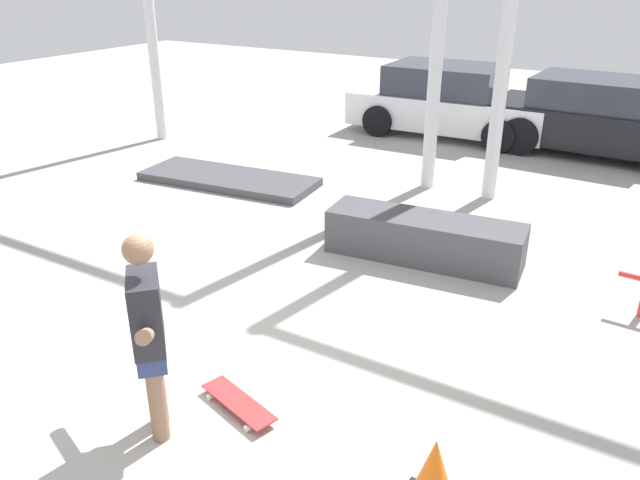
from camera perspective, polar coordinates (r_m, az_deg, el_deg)
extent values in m
plane|color=#B2ADA3|center=(5.55, -7.52, -12.34)|extent=(36.00, 36.00, 0.00)
cylinder|color=#8C664C|center=(4.98, -14.78, -12.38)|extent=(0.13, 0.13, 0.77)
cylinder|color=#8C664C|center=(4.83, -14.72, -13.64)|extent=(0.13, 0.13, 0.77)
cube|color=navy|center=(4.72, -15.16, -9.91)|extent=(0.40, 0.40, 0.17)
cube|color=#26262D|center=(4.55, -15.62, -6.33)|extent=(0.46, 0.45, 0.55)
sphere|color=#8C664C|center=(4.33, -16.33, -0.83)|extent=(0.21, 0.21, 0.21)
cylinder|color=#8C664C|center=(4.93, -15.82, -2.54)|extent=(0.42, 0.41, 0.34)
cylinder|color=#8C664C|center=(4.08, -15.70, -8.47)|extent=(0.42, 0.41, 0.34)
cube|color=red|center=(5.18, -7.47, -14.47)|extent=(0.78, 0.41, 0.01)
cylinder|color=silver|center=(5.09, -4.67, -15.70)|extent=(0.06, 0.05, 0.05)
cylinder|color=silver|center=(4.99, -6.69, -16.74)|extent=(0.06, 0.05, 0.05)
cylinder|color=silver|center=(5.42, -8.12, -13.06)|extent=(0.06, 0.05, 0.05)
cylinder|color=silver|center=(5.33, -10.07, -13.96)|extent=(0.06, 0.05, 0.05)
cube|color=#47474C|center=(7.51, 9.49, 0.15)|extent=(2.37, 0.89, 0.53)
cube|color=#47474C|center=(10.21, -8.34, 5.55)|extent=(2.97, 1.35, 0.13)
cube|color=white|center=(13.25, 11.84, 11.54)|extent=(4.01, 1.86, 0.64)
cube|color=#2D333D|center=(13.18, 11.40, 14.21)|extent=(2.22, 1.66, 0.58)
cylinder|color=black|center=(13.80, 17.80, 10.62)|extent=(0.62, 0.24, 0.62)
cylinder|color=black|center=(12.19, 16.04, 9.15)|extent=(0.62, 0.24, 0.62)
cylinder|color=black|center=(14.46, 8.15, 12.10)|extent=(0.62, 0.24, 0.62)
cylinder|color=black|center=(12.94, 5.35, 10.81)|extent=(0.62, 0.24, 0.62)
cube|color=black|center=(12.64, 24.44, 9.45)|extent=(4.06, 1.84, 0.66)
cube|color=#2D333D|center=(12.55, 24.19, 12.21)|extent=(2.26, 1.64, 0.52)
cylinder|color=black|center=(13.70, 19.84, 10.41)|extent=(0.70, 0.25, 0.69)
cylinder|color=black|center=(12.14, 17.83, 9.05)|extent=(0.70, 0.25, 0.69)
cone|color=orange|center=(4.23, 10.31, -20.59)|extent=(0.36, 0.36, 0.60)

